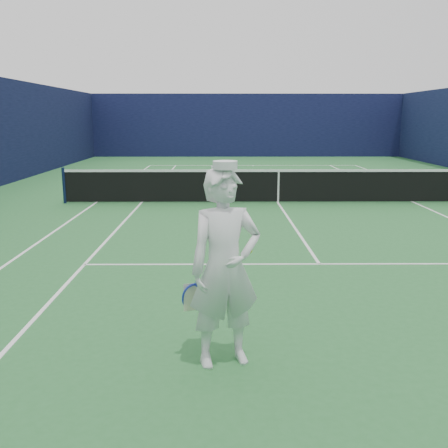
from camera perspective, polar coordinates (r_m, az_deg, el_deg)
name	(u,v)px	position (r m, az deg, el deg)	size (l,w,h in m)	color
ground	(278,203)	(15.10, 6.19, 2.41)	(80.00, 80.00, 0.00)	#276731
court_markings	(278,203)	(15.10, 6.19, 2.43)	(11.03, 23.83, 0.01)	white
windscreen_fence	(280,136)	(14.89, 6.37, 10.02)	(20.12, 36.12, 4.00)	#0F1238
tennis_net	(278,185)	(15.01, 6.24, 4.50)	(12.88, 0.09, 1.07)	#141E4C
tennis_player	(225,268)	(5.07, 0.11, -5.04)	(0.91, 0.69, 2.11)	white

